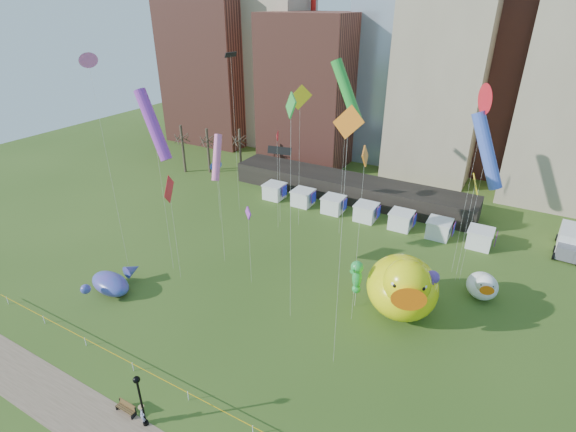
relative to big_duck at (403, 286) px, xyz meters
The scene contains 32 objects.
ground 21.68m from the big_duck, 121.49° to the right, with size 160.00×160.00×0.00m, color #2F4B17.
skyline 47.32m from the big_duck, 101.80° to the left, with size 101.00×23.00×68.00m.
pavilion 28.23m from the big_duck, 122.62° to the left, with size 38.00×6.00×3.20m, color black.
vendor_tents 20.56m from the big_duck, 119.83° to the left, with size 33.24×2.80×2.40m.
bare_trees 46.98m from the big_duck, 151.69° to the left, with size 8.44×6.44×8.50m.
caution_tape 21.58m from the big_duck, 121.49° to the right, with size 50.00×0.06×0.90m.
big_duck is the anchor object (origin of this frame).
small_duck 9.59m from the big_duck, 45.59° to the left, with size 3.94×4.64×3.30m.
seahorse_green 4.47m from the big_duck, 165.65° to the right, with size 1.45×1.70×5.35m.
seahorse_purple 2.56m from the big_duck, 20.80° to the left, with size 1.47×1.75×5.28m.
whale_inflatable 30.01m from the big_duck, 157.65° to the right, with size 5.55×6.77×2.31m.
park_bench 25.98m from the big_duck, 124.10° to the right, with size 1.71×0.56×0.87m.
lamppost 24.82m from the big_duck, 120.11° to the right, with size 0.51×0.51×4.88m.
box_truck 26.44m from the big_duck, 56.72° to the left, with size 3.00×6.71×2.79m.
woman 25.02m from the big_duck, 120.42° to the right, with size 0.60×0.40×1.66m, color white.
kite_0 23.89m from the big_duck, 153.89° to the left, with size 0.76×1.34×13.46m.
kite_1 23.06m from the big_duck, behind, with size 1.74×2.93×15.23m.
kite_2 24.26m from the big_duck, 151.08° to the left, with size 3.23×1.05×10.86m.
kite_3 20.30m from the big_duck, 148.52° to the right, with size 2.71×3.69×21.22m.
kite_4 12.46m from the big_duck, 66.55° to the left, with size 1.14×3.36×12.07m.
kite_5 29.41m from the big_duck, 164.79° to the left, with size 0.54×1.25×8.67m.
kite_6 14.09m from the big_duck, 140.76° to the right, with size 1.24×2.88×17.09m.
kite_7 28.92m from the big_duck, 168.77° to the right, with size 4.24×1.88×20.26m.
kite_8 25.00m from the big_duck, 165.82° to the right, with size 1.19×2.71×12.12m.
kite_9 36.15m from the big_duck, 165.69° to the right, with size 0.21×1.38×23.54m.
kite_10 34.89m from the big_duck, 157.15° to the left, with size 0.54×2.04×21.96m.
kite_11 22.73m from the big_duck, 133.95° to the left, with size 4.37×1.30×22.04m.
kite_12 25.28m from the big_duck, 146.41° to the left, with size 2.41×1.84×18.82m.
kite_13 15.19m from the big_duck, 65.26° to the left, with size 4.48×2.57×18.57m.
kite_14 19.28m from the big_duck, 108.84° to the right, with size 2.31×0.30×21.92m.
kite_15 16.78m from the big_duck, 169.88° to the right, with size 1.59×1.66×8.81m.
kite_16 19.31m from the big_duck, 73.26° to the left, with size 1.45×2.76×20.90m.
Camera 1 is at (18.40, -16.73, 27.85)m, focal length 27.00 mm.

